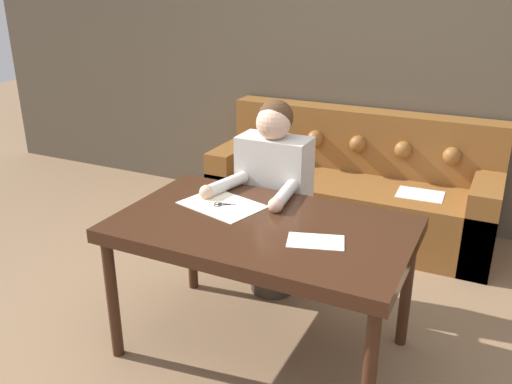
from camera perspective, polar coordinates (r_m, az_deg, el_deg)
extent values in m
plane|color=#846647|center=(2.95, 1.43, -17.53)|extent=(16.00, 16.00, 0.00)
cube|color=brown|center=(4.36, 13.66, 13.62)|extent=(8.00, 0.06, 2.60)
cube|color=#381E11|center=(2.67, 0.65, -3.96)|extent=(1.45, 0.87, 0.07)
cylinder|color=#381E11|center=(2.90, -14.86, -10.87)|extent=(0.06, 0.06, 0.67)
cylinder|color=#381E11|center=(2.39, 11.81, -18.57)|extent=(0.06, 0.06, 0.67)
cylinder|color=#381E11|center=(3.42, -6.79, -5.02)|extent=(0.06, 0.06, 0.67)
cylinder|color=#381E11|center=(3.00, 15.55, -9.85)|extent=(0.06, 0.06, 0.67)
cube|color=brown|center=(4.25, 9.72, -1.42)|extent=(2.12, 0.77, 0.44)
cube|color=brown|center=(4.35, 11.15, 5.42)|extent=(2.12, 0.22, 0.48)
cube|color=brown|center=(4.55, -1.86, 1.55)|extent=(0.20, 0.77, 0.60)
cube|color=brown|center=(4.09, 22.78, -2.60)|extent=(0.20, 0.77, 0.60)
sphere|color=brown|center=(4.45, 2.08, 6.18)|extent=(0.13, 0.13, 0.13)
sphere|color=brown|center=(4.33, 6.27, 5.61)|extent=(0.13, 0.13, 0.13)
sphere|color=brown|center=(4.23, 10.68, 4.99)|extent=(0.13, 0.13, 0.13)
sphere|color=brown|center=(4.16, 15.25, 4.31)|extent=(0.13, 0.13, 0.13)
sphere|color=brown|center=(4.12, 19.94, 3.58)|extent=(0.13, 0.13, 0.13)
cube|color=white|center=(3.98, 16.90, -0.25)|extent=(0.33, 0.25, 0.00)
cylinder|color=#33281E|center=(3.43, 1.82, -6.80)|extent=(0.28, 0.28, 0.46)
cube|color=beige|center=(3.22, 1.92, 1.12)|extent=(0.42, 0.22, 0.54)
sphere|color=#DBAD8E|center=(3.09, 1.85, 7.30)|extent=(0.20, 0.20, 0.20)
sphere|color=#472D19|center=(3.11, 2.09, 7.86)|extent=(0.20, 0.20, 0.20)
cylinder|color=beige|center=(3.05, -3.19, 0.82)|extent=(0.14, 0.32, 0.07)
sphere|color=#DBAD8E|center=(2.95, -5.23, -0.02)|extent=(0.08, 0.08, 0.08)
cylinder|color=beige|center=(2.91, 3.01, -0.28)|extent=(0.10, 0.32, 0.07)
sphere|color=#DBAD8E|center=(2.77, 2.07, -1.41)|extent=(0.08, 0.08, 0.08)
cube|color=beige|center=(2.87, -3.59, -1.34)|extent=(0.47, 0.39, 0.00)
cube|color=beige|center=(2.48, 6.30, -5.19)|extent=(0.29, 0.23, 0.00)
cube|color=silver|center=(2.87, -1.46, -1.27)|extent=(0.10, 0.08, 0.00)
cube|color=black|center=(2.86, -3.31, -1.39)|extent=(0.07, 0.05, 0.00)
torus|color=black|center=(2.85, -4.05, -1.44)|extent=(0.04, 0.04, 0.01)
cube|color=silver|center=(2.85, -1.47, -1.43)|extent=(0.11, 0.04, 0.00)
cube|color=black|center=(2.87, -3.30, -1.29)|extent=(0.07, 0.03, 0.00)
torus|color=black|center=(2.88, -4.01, -1.24)|extent=(0.04, 0.04, 0.01)
cylinder|color=silver|center=(2.86, -2.58, -1.35)|extent=(0.01, 0.01, 0.01)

